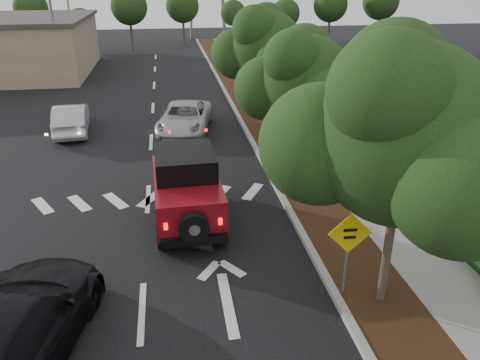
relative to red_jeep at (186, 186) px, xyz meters
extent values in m
plane|color=black|center=(-1.29, -4.36, -1.14)|extent=(120.00, 120.00, 0.00)
cube|color=#9E9B93|center=(3.31, 7.64, -1.06)|extent=(0.20, 70.00, 0.15)
cube|color=black|center=(4.31, 7.64, -1.08)|extent=(1.80, 70.00, 0.12)
cube|color=gray|center=(6.21, 7.64, -1.08)|extent=(2.00, 70.00, 0.12)
cube|color=black|center=(7.61, 7.64, -0.74)|extent=(0.80, 70.00, 0.80)
cylinder|color=black|center=(-0.88, 1.11, -0.71)|extent=(0.33, 0.87, 0.86)
cylinder|color=black|center=(0.80, 1.17, -0.71)|extent=(0.33, 0.87, 0.86)
cylinder|color=black|center=(-0.78, -1.59, -0.71)|extent=(0.33, 0.87, 0.86)
cylinder|color=black|center=(0.89, -1.53, -0.71)|extent=(0.33, 0.87, 0.86)
cube|color=maroon|center=(0.01, -0.21, -0.12)|extent=(2.07, 4.04, 1.07)
cube|color=black|center=(0.00, 0.11, 0.76)|extent=(1.85, 2.24, 0.69)
cube|color=maroon|center=(-0.04, 1.30, -0.21)|extent=(1.74, 1.17, 0.88)
cube|color=black|center=(0.08, -2.28, -0.60)|extent=(1.84, 0.25, 0.24)
cylinder|color=black|center=(0.08, -2.43, -0.12)|extent=(0.82, 0.26, 0.82)
cube|color=#FF190C|center=(-0.66, -2.24, -0.12)|extent=(0.11, 0.05, 0.19)
cube|color=#FF190C|center=(0.81, -2.19, -0.12)|extent=(0.11, 0.05, 0.19)
imported|color=#B0B1B8|center=(0.38, 8.99, -0.45)|extent=(3.20, 5.29, 1.37)
imported|color=black|center=(-3.72, -5.67, -0.30)|extent=(3.39, 6.11, 1.67)
imported|color=#B7B9C0|center=(-5.09, 9.67, -0.44)|extent=(1.93, 4.38, 1.40)
imported|color=#9FA2A7|center=(-10.81, 22.01, -0.36)|extent=(4.60, 1.94, 1.55)
cylinder|color=slate|center=(3.51, -4.51, -0.03)|extent=(0.07, 0.07, 1.99)
cube|color=yellow|center=(3.51, -4.54, 0.64)|extent=(1.02, 0.08, 1.02)
cube|color=black|center=(3.51, -4.56, 0.73)|extent=(0.32, 0.03, 0.07)
cube|color=black|center=(3.51, -4.56, 0.54)|extent=(0.29, 0.02, 0.07)
camera|label=1|loc=(-0.38, -13.24, 6.06)|focal=35.00mm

